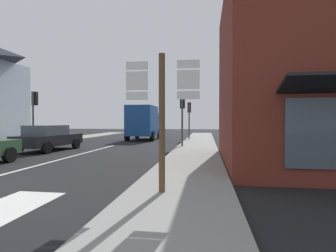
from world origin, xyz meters
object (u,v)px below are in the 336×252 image
(sedan_far, at_px, (48,138))
(traffic_light_near_right, at_px, (182,108))
(delivery_truck, at_px, (144,122))
(traffic_light_far_right, at_px, (189,112))
(traffic_light_near_left, at_px, (34,106))
(route_sign_post, at_px, (162,112))

(sedan_far, bearing_deg, traffic_light_near_right, 19.64)
(delivery_truck, relative_size, traffic_light_near_right, 1.47)
(sedan_far, height_order, traffic_light_far_right, traffic_light_far_right)
(delivery_truck, height_order, traffic_light_near_left, traffic_light_near_left)
(traffic_light_near_right, height_order, traffic_light_far_right, traffic_light_near_right)
(delivery_truck, bearing_deg, traffic_light_near_right, -58.48)
(delivery_truck, xyz_separation_m, route_sign_post, (4.67, -17.72, 0.26))
(sedan_far, distance_m, traffic_light_near_left, 3.69)
(traffic_light_near_left, bearing_deg, sedan_far, -42.05)
(route_sign_post, relative_size, traffic_light_near_left, 0.88)
(traffic_light_near_left, relative_size, traffic_light_near_right, 1.07)
(delivery_truck, distance_m, traffic_light_far_right, 4.22)
(delivery_truck, distance_m, traffic_light_near_right, 7.95)
(traffic_light_near_left, height_order, traffic_light_near_right, traffic_light_near_left)
(sedan_far, relative_size, traffic_light_near_right, 1.27)
(traffic_light_near_right, relative_size, traffic_light_far_right, 1.02)
(traffic_light_near_left, distance_m, traffic_light_near_right, 9.83)
(traffic_light_near_left, xyz_separation_m, traffic_light_near_right, (9.81, 0.57, -0.18))
(traffic_light_near_right, bearing_deg, traffic_light_far_right, 90.00)
(route_sign_post, height_order, traffic_light_near_left, traffic_light_near_left)
(sedan_far, xyz_separation_m, route_sign_post, (8.01, -8.31, 1.15))
(route_sign_post, height_order, traffic_light_near_right, traffic_light_near_right)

